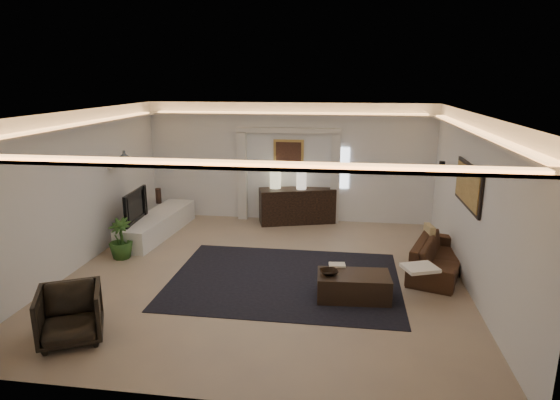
# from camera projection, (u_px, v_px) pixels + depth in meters

# --- Properties ---
(floor) EXTENTS (7.00, 7.00, 0.00)m
(floor) POSITION_uv_depth(u_px,v_px,m) (264.00, 274.00, 8.57)
(floor) COLOR tan
(floor) RESTS_ON ground
(ceiling) EXTENTS (7.00, 7.00, 0.00)m
(ceiling) POSITION_uv_depth(u_px,v_px,m) (263.00, 113.00, 7.84)
(ceiling) COLOR white
(ceiling) RESTS_ON ground
(wall_back) EXTENTS (7.00, 0.00, 7.00)m
(wall_back) POSITION_uv_depth(u_px,v_px,m) (289.00, 163.00, 11.56)
(wall_back) COLOR white
(wall_back) RESTS_ON ground
(wall_front) EXTENTS (7.00, 0.00, 7.00)m
(wall_front) POSITION_uv_depth(u_px,v_px,m) (204.00, 279.00, 4.85)
(wall_front) COLOR white
(wall_front) RESTS_ON ground
(wall_left) EXTENTS (0.00, 7.00, 7.00)m
(wall_left) POSITION_uv_depth(u_px,v_px,m) (77.00, 190.00, 8.68)
(wall_left) COLOR white
(wall_left) RESTS_ON ground
(wall_right) EXTENTS (0.00, 7.00, 7.00)m
(wall_right) POSITION_uv_depth(u_px,v_px,m) (473.00, 204.00, 7.72)
(wall_right) COLOR white
(wall_right) RESTS_ON ground
(cove_soffit) EXTENTS (7.00, 7.00, 0.04)m
(cove_soffit) POSITION_uv_depth(u_px,v_px,m) (263.00, 130.00, 7.91)
(cove_soffit) COLOR silver
(cove_soffit) RESTS_ON ceiling
(daylight_slit) EXTENTS (0.25, 0.03, 1.00)m
(daylight_slit) POSITION_uv_depth(u_px,v_px,m) (344.00, 168.00, 11.38)
(daylight_slit) COLOR white
(daylight_slit) RESTS_ON wall_back
(area_rug) EXTENTS (4.00, 3.00, 0.01)m
(area_rug) POSITION_uv_depth(u_px,v_px,m) (285.00, 280.00, 8.32)
(area_rug) COLOR black
(area_rug) RESTS_ON ground
(pilaster_left) EXTENTS (0.22, 0.20, 2.20)m
(pilaster_left) POSITION_uv_depth(u_px,v_px,m) (242.00, 176.00, 11.71)
(pilaster_left) COLOR silver
(pilaster_left) RESTS_ON ground
(pilaster_right) EXTENTS (0.22, 0.20, 2.20)m
(pilaster_right) POSITION_uv_depth(u_px,v_px,m) (335.00, 179.00, 11.39)
(pilaster_right) COLOR silver
(pilaster_right) RESTS_ON ground
(alcove_header) EXTENTS (2.52, 0.20, 0.12)m
(alcove_header) POSITION_uv_depth(u_px,v_px,m) (288.00, 130.00, 11.26)
(alcove_header) COLOR silver
(alcove_header) RESTS_ON wall_back
(painting_frame) EXTENTS (0.74, 0.04, 0.74)m
(painting_frame) POSITION_uv_depth(u_px,v_px,m) (289.00, 155.00, 11.48)
(painting_frame) COLOR tan
(painting_frame) RESTS_ON wall_back
(painting_canvas) EXTENTS (0.62, 0.02, 0.62)m
(painting_canvas) POSITION_uv_depth(u_px,v_px,m) (288.00, 155.00, 11.45)
(painting_canvas) COLOR #4C2D1E
(painting_canvas) RESTS_ON wall_back
(art_panel_frame) EXTENTS (0.04, 1.64, 0.74)m
(art_panel_frame) POSITION_uv_depth(u_px,v_px,m) (469.00, 186.00, 7.95)
(art_panel_frame) COLOR black
(art_panel_frame) RESTS_ON wall_right
(art_panel_gold) EXTENTS (0.02, 1.50, 0.62)m
(art_panel_gold) POSITION_uv_depth(u_px,v_px,m) (467.00, 186.00, 7.95)
(art_panel_gold) COLOR tan
(art_panel_gold) RESTS_ON wall_right
(wall_sconce) EXTENTS (0.12, 0.12, 0.22)m
(wall_sconce) POSITION_uv_depth(u_px,v_px,m) (442.00, 166.00, 9.79)
(wall_sconce) COLOR black
(wall_sconce) RESTS_ON wall_right
(wall_niche) EXTENTS (0.10, 0.55, 0.04)m
(wall_niche) POSITION_uv_depth(u_px,v_px,m) (116.00, 166.00, 9.97)
(wall_niche) COLOR silver
(wall_niche) RESTS_ON wall_left
(console) EXTENTS (1.91, 1.08, 0.91)m
(console) POSITION_uv_depth(u_px,v_px,m) (297.00, 207.00, 11.55)
(console) COLOR black
(console) RESTS_ON ground
(lamp_left) EXTENTS (0.30, 0.30, 0.60)m
(lamp_left) POSITION_uv_depth(u_px,v_px,m) (275.00, 179.00, 11.45)
(lamp_left) COLOR #FFF4BC
(lamp_left) RESTS_ON console
(lamp_right) EXTENTS (0.32, 0.32, 0.54)m
(lamp_right) POSITION_uv_depth(u_px,v_px,m) (301.00, 179.00, 11.36)
(lamp_right) COLOR #F8E9CC
(lamp_right) RESTS_ON console
(media_ledge) EXTENTS (0.86, 2.76, 0.51)m
(media_ledge) POSITION_uv_depth(u_px,v_px,m) (158.00, 225.00, 10.70)
(media_ledge) COLOR white
(media_ledge) RESTS_ON ground
(tv) EXTENTS (1.18, 0.23, 0.68)m
(tv) POSITION_uv_depth(u_px,v_px,m) (130.00, 207.00, 10.04)
(tv) COLOR black
(tv) RESTS_ON media_ledge
(figurine) EXTENTS (0.17, 0.17, 0.37)m
(figurine) POSITION_uv_depth(u_px,v_px,m) (158.00, 197.00, 11.53)
(figurine) COLOR #37241B
(figurine) RESTS_ON media_ledge
(ginger_jar) EXTENTS (0.33, 0.33, 0.34)m
(ginger_jar) POSITION_uv_depth(u_px,v_px,m) (124.00, 159.00, 9.73)
(ginger_jar) COLOR #415056
(ginger_jar) RESTS_ON wall_niche
(plant) EXTENTS (0.51, 0.51, 0.81)m
(plant) POSITION_uv_depth(u_px,v_px,m) (120.00, 239.00, 9.23)
(plant) COLOR #2A511D
(plant) RESTS_ON ground
(sofa) EXTENTS (2.17, 1.40, 0.59)m
(sofa) POSITION_uv_depth(u_px,v_px,m) (439.00, 256.00, 8.62)
(sofa) COLOR brown
(sofa) RESTS_ON ground
(throw_blanket) EXTENTS (0.63, 0.58, 0.06)m
(throw_blanket) POSITION_uv_depth(u_px,v_px,m) (420.00, 268.00, 7.44)
(throw_blanket) COLOR white
(throw_blanket) RESTS_ON sofa
(throw_pillow) EXTENTS (0.17, 0.37, 0.35)m
(throw_pillow) POSITION_uv_depth(u_px,v_px,m) (429.00, 234.00, 9.07)
(throw_pillow) COLOR tan
(throw_pillow) RESTS_ON sofa
(coffee_table) EXTENTS (1.19, 0.70, 0.43)m
(coffee_table) POSITION_uv_depth(u_px,v_px,m) (353.00, 287.00, 7.57)
(coffee_table) COLOR black
(coffee_table) RESTS_ON ground
(bowl) EXTENTS (0.37, 0.37, 0.07)m
(bowl) POSITION_uv_depth(u_px,v_px,m) (329.00, 273.00, 7.51)
(bowl) COLOR black
(bowl) RESTS_ON coffee_table
(magazine) EXTENTS (0.29, 0.22, 0.03)m
(magazine) POSITION_uv_depth(u_px,v_px,m) (337.00, 266.00, 7.86)
(magazine) COLOR beige
(magazine) RESTS_ON coffee_table
(armchair) EXTENTS (1.08, 1.09, 0.74)m
(armchair) POSITION_uv_depth(u_px,v_px,m) (70.00, 315.00, 6.33)
(armchair) COLOR black
(armchair) RESTS_ON ground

